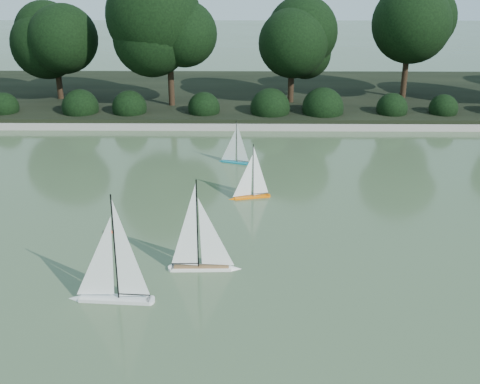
{
  "coord_description": "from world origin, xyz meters",
  "views": [
    {
      "loc": [
        -0.5,
        -8.85,
        5.12
      ],
      "look_at": [
        -0.62,
        2.11,
        0.7
      ],
      "focal_mm": 45.0,
      "sensor_mm": 36.0,
      "label": 1
    }
  ],
  "objects_px": {
    "sailboat_white_b": "(207,255)",
    "sailboat_teal": "(233,156)",
    "sailboat_white_a": "(107,284)",
    "race_buoy": "(108,233)",
    "sailboat_orange": "(248,189)"
  },
  "relations": [
    {
      "from": "sailboat_orange",
      "to": "race_buoy",
      "type": "height_order",
      "value": "sailboat_orange"
    },
    {
      "from": "sailboat_white_a",
      "to": "sailboat_teal",
      "type": "relative_size",
      "value": 1.56
    },
    {
      "from": "sailboat_white_a",
      "to": "sailboat_white_b",
      "type": "relative_size",
      "value": 1.09
    },
    {
      "from": "sailboat_white_a",
      "to": "sailboat_orange",
      "type": "relative_size",
      "value": 1.45
    },
    {
      "from": "sailboat_orange",
      "to": "sailboat_teal",
      "type": "xyz_separation_m",
      "value": [
        -0.39,
        2.39,
        -0.01
      ]
    },
    {
      "from": "sailboat_white_a",
      "to": "race_buoy",
      "type": "bearing_deg",
      "value": 102.48
    },
    {
      "from": "sailboat_white_b",
      "to": "sailboat_white_a",
      "type": "bearing_deg",
      "value": -145.8
    },
    {
      "from": "sailboat_orange",
      "to": "sailboat_teal",
      "type": "height_order",
      "value": "sailboat_orange"
    },
    {
      "from": "sailboat_white_a",
      "to": "race_buoy",
      "type": "xyz_separation_m",
      "value": [
        -0.54,
        2.43,
        -0.3
      ]
    },
    {
      "from": "sailboat_white_a",
      "to": "sailboat_teal",
      "type": "distance_m",
      "value": 6.86
    },
    {
      "from": "sailboat_white_a",
      "to": "race_buoy",
      "type": "relative_size",
      "value": 11.12
    },
    {
      "from": "sailboat_white_a",
      "to": "sailboat_teal",
      "type": "height_order",
      "value": "sailboat_white_a"
    },
    {
      "from": "sailboat_white_a",
      "to": "sailboat_white_b",
      "type": "bearing_deg",
      "value": 34.2
    },
    {
      "from": "sailboat_white_b",
      "to": "sailboat_teal",
      "type": "relative_size",
      "value": 1.43
    },
    {
      "from": "sailboat_orange",
      "to": "sailboat_teal",
      "type": "distance_m",
      "value": 2.42
    }
  ]
}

